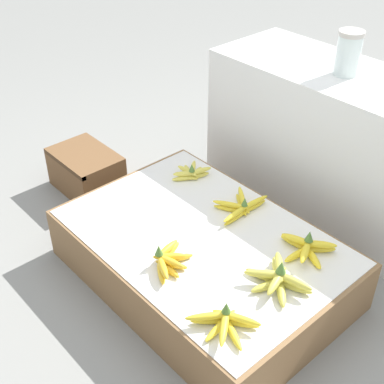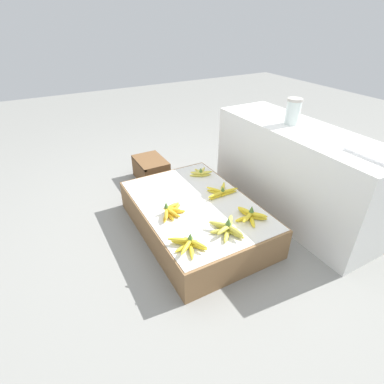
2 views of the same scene
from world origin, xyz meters
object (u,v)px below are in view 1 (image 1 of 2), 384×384
at_px(banana_bunch_back_left, 191,173).
at_px(banana_bunch_middle_midright, 278,278).
at_px(wooden_crate, 86,171).
at_px(banana_bunch_back_midright, 307,248).
at_px(glass_jar, 348,53).
at_px(banana_bunch_front_midleft, 168,260).
at_px(banana_bunch_front_midright, 225,322).
at_px(banana_bunch_back_midleft, 241,207).

bearing_deg(banana_bunch_back_left, banana_bunch_middle_midright, -17.84).
height_order(wooden_crate, banana_bunch_back_left, banana_bunch_back_left).
height_order(banana_bunch_back_midright, glass_jar, glass_jar).
distance_m(banana_bunch_front_midleft, banana_bunch_front_midright, 0.36).
xyz_separation_m(wooden_crate, banana_bunch_back_midleft, (0.89, 0.23, 0.16)).
bearing_deg(glass_jar, banana_bunch_front_midleft, -88.85).
height_order(banana_bunch_front_midleft, banana_bunch_back_midleft, banana_bunch_front_midleft).
bearing_deg(banana_bunch_front_midright, banana_bunch_middle_midright, 92.69).
bearing_deg(glass_jar, banana_bunch_back_midleft, -93.43).
bearing_deg(banana_bunch_front_midright, banana_bunch_front_midleft, 171.93).
relative_size(banana_bunch_back_left, banana_bunch_back_midright, 0.82).
distance_m(banana_bunch_front_midright, glass_jar, 1.27).
bearing_deg(banana_bunch_back_left, glass_jar, 56.34).
bearing_deg(banana_bunch_back_left, banana_bunch_front_midleft, -49.79).
bearing_deg(banana_bunch_back_left, banana_bunch_back_midleft, -2.97).
distance_m(banana_bunch_front_midright, banana_bunch_middle_midright, 0.28).
relative_size(banana_bunch_front_midright, banana_bunch_back_midleft, 0.80).
bearing_deg(banana_bunch_front_midleft, banana_bunch_back_left, 130.21).
xyz_separation_m(wooden_crate, banana_bunch_front_midleft, (0.95, -0.23, 0.16)).
bearing_deg(wooden_crate, banana_bunch_middle_midright, 0.25).
xyz_separation_m(banana_bunch_front_midleft, banana_bunch_back_left, (-0.40, 0.47, -0.00)).
height_order(banana_bunch_middle_midright, banana_bunch_back_midright, banana_bunch_middle_midright).
relative_size(banana_bunch_back_midleft, glass_jar, 1.42).
distance_m(banana_bunch_front_midright, banana_bunch_back_midright, 0.50).
bearing_deg(banana_bunch_front_midleft, wooden_crate, 166.65).
relative_size(wooden_crate, banana_bunch_front_midright, 1.69).
height_order(banana_bunch_front_midleft, glass_jar, glass_jar).
distance_m(wooden_crate, glass_jar, 1.42).
xyz_separation_m(wooden_crate, banana_bunch_back_left, (0.55, 0.24, 0.15)).
bearing_deg(banana_bunch_back_left, banana_bunch_back_midright, -1.88).
xyz_separation_m(banana_bunch_middle_midright, banana_bunch_back_midleft, (-0.40, 0.22, -0.01)).
bearing_deg(glass_jar, banana_bunch_back_midright, -61.08).
distance_m(banana_bunch_middle_midright, banana_bunch_back_midleft, 0.45).
xyz_separation_m(banana_bunch_back_midleft, banana_bunch_back_midright, (0.36, -0.01, 0.01)).
height_order(banana_bunch_middle_midright, glass_jar, glass_jar).
bearing_deg(banana_bunch_back_midleft, banana_bunch_back_midright, -0.85).
xyz_separation_m(banana_bunch_front_midright, banana_bunch_back_midleft, (-0.41, 0.50, -0.00)).
bearing_deg(glass_jar, banana_bunch_middle_midright, -65.71).
bearing_deg(banana_bunch_front_midright, wooden_crate, 168.06).
distance_m(banana_bunch_middle_midright, glass_jar, 1.03).
height_order(wooden_crate, banana_bunch_front_midleft, banana_bunch_front_midleft).
bearing_deg(banana_bunch_front_midleft, banana_bunch_back_midright, 55.74).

